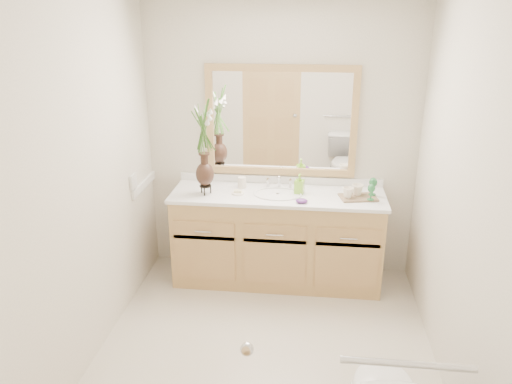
# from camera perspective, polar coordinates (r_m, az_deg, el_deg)

# --- Properties ---
(floor) EXTENTS (2.60, 2.60, 0.00)m
(floor) POSITION_cam_1_polar(r_m,az_deg,el_deg) (3.81, 1.15, -17.44)
(floor) COLOR beige
(floor) RESTS_ON ground
(wall_back) EXTENTS (2.40, 0.02, 2.40)m
(wall_back) POSITION_cam_1_polar(r_m,az_deg,el_deg) (4.46, 2.85, 5.55)
(wall_back) COLOR beige
(wall_back) RESTS_ON floor
(wall_front) EXTENTS (2.40, 0.02, 2.40)m
(wall_front) POSITION_cam_1_polar(r_m,az_deg,el_deg) (2.06, -2.14, -12.89)
(wall_front) COLOR beige
(wall_front) RESTS_ON floor
(wall_left) EXTENTS (0.02, 2.60, 2.40)m
(wall_left) POSITION_cam_1_polar(r_m,az_deg,el_deg) (3.53, -18.50, 0.53)
(wall_left) COLOR beige
(wall_left) RESTS_ON floor
(wall_right) EXTENTS (0.02, 2.60, 2.40)m
(wall_right) POSITION_cam_1_polar(r_m,az_deg,el_deg) (3.34, 22.26, -1.05)
(wall_right) COLOR beige
(wall_right) RESTS_ON floor
(vanity) EXTENTS (1.80, 0.55, 0.80)m
(vanity) POSITION_cam_1_polar(r_m,az_deg,el_deg) (4.46, 2.42, -5.37)
(vanity) COLOR tan
(vanity) RESTS_ON floor
(counter) EXTENTS (1.84, 0.57, 0.03)m
(counter) POSITION_cam_1_polar(r_m,az_deg,el_deg) (4.30, 2.50, -0.37)
(counter) COLOR white
(counter) RESTS_ON vanity
(sink) EXTENTS (0.38, 0.34, 0.23)m
(sink) POSITION_cam_1_polar(r_m,az_deg,el_deg) (4.30, 2.48, -0.94)
(sink) COLOR white
(sink) RESTS_ON counter
(mirror) EXTENTS (1.32, 0.04, 0.97)m
(mirror) POSITION_cam_1_polar(r_m,az_deg,el_deg) (4.39, 2.87, 8.07)
(mirror) COLOR white
(mirror) RESTS_ON wall_back
(switch_plate) EXTENTS (0.02, 0.12, 0.12)m
(switch_plate) POSITION_cam_1_polar(r_m,az_deg,el_deg) (4.26, -13.85, 1.18)
(switch_plate) COLOR white
(switch_plate) RESTS_ON wall_left
(door) EXTENTS (0.80, 0.03, 2.00)m
(door) POSITION_cam_1_polar(r_m,az_deg,el_deg) (2.24, -9.94, -16.32)
(door) COLOR tan
(door) RESTS_ON floor
(grab_bar) EXTENTS (0.55, 0.03, 0.03)m
(grab_bar) POSITION_cam_1_polar(r_m,az_deg,el_deg) (2.26, 16.94, -18.32)
(grab_bar) COLOR silver
(grab_bar) RESTS_ON wall_front
(flower_vase) EXTENTS (0.18, 0.18, 0.75)m
(flower_vase) POSITION_cam_1_polar(r_m,az_deg,el_deg) (4.16, -6.02, 6.39)
(flower_vase) COLOR black
(flower_vase) RESTS_ON counter
(tumbler) EXTENTS (0.08, 0.08, 0.10)m
(tumbler) POSITION_cam_1_polar(r_m,az_deg,el_deg) (4.42, -1.61, 1.11)
(tumbler) COLOR white
(tumbler) RESTS_ON counter
(soap_dish) EXTENTS (0.11, 0.11, 0.03)m
(soap_dish) POSITION_cam_1_polar(r_m,az_deg,el_deg) (4.28, -2.08, -0.07)
(soap_dish) COLOR white
(soap_dish) RESTS_ON counter
(soap_bottle) EXTENTS (0.08, 0.08, 0.15)m
(soap_bottle) POSITION_cam_1_polar(r_m,az_deg,el_deg) (4.30, 4.98, 0.86)
(soap_bottle) COLOR #81CA2F
(soap_bottle) RESTS_ON counter
(purple_dish) EXTENTS (0.11, 0.10, 0.03)m
(purple_dish) POSITION_cam_1_polar(r_m,az_deg,el_deg) (4.10, 5.25, -1.01)
(purple_dish) COLOR #572775
(purple_dish) RESTS_ON counter
(tray) EXTENTS (0.34, 0.26, 0.02)m
(tray) POSITION_cam_1_polar(r_m,az_deg,el_deg) (4.27, 11.59, -0.60)
(tray) COLOR brown
(tray) RESTS_ON counter
(mug_left) EXTENTS (0.11, 0.11, 0.09)m
(mug_left) POSITION_cam_1_polar(r_m,az_deg,el_deg) (4.22, 10.46, -0.03)
(mug_left) COLOR white
(mug_left) RESTS_ON tray
(mug_right) EXTENTS (0.10, 0.10, 0.10)m
(mug_right) POSITION_cam_1_polar(r_m,az_deg,el_deg) (4.29, 11.52, 0.30)
(mug_right) COLOR white
(mug_right) RESTS_ON tray
(goblet_front) EXTENTS (0.06, 0.06, 0.14)m
(goblet_front) POSITION_cam_1_polar(r_m,az_deg,el_deg) (4.19, 13.05, 0.31)
(goblet_front) COLOR #257038
(goblet_front) RESTS_ON tray
(goblet_back) EXTENTS (0.07, 0.07, 0.15)m
(goblet_back) POSITION_cam_1_polar(r_m,az_deg,el_deg) (4.30, 13.23, 0.97)
(goblet_back) COLOR #257038
(goblet_back) RESTS_ON tray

